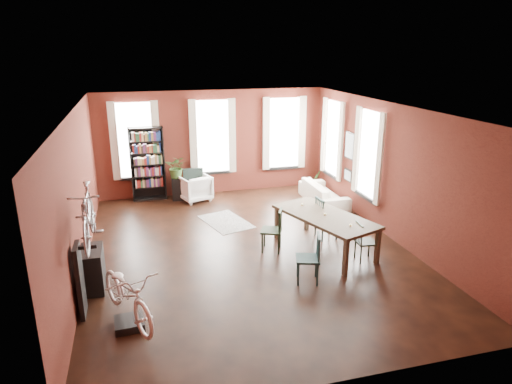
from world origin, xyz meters
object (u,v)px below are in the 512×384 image
object	(u,v)px
dining_chair_a	(308,258)
dining_chair_c	(366,242)
dining_table	(324,233)
white_armchair	(195,187)
console_table	(93,269)
bicycle_floor	(125,269)
dining_chair_b	(271,230)
bookshelf	(148,164)
dining_chair_d	(326,218)
cream_sofa	(324,190)
bike_trainer	(129,323)
plant_stand	(178,189)

from	to	relation	value
dining_chair_a	dining_chair_c	size ratio (longest dim) A/B	1.14
dining_table	white_armchair	xyz separation A→B (m)	(-2.34, 4.28, 0.00)
console_table	bicycle_floor	distance (m)	1.77
dining_chair_b	bookshelf	distance (m)	5.14
dining_chair_d	bicycle_floor	world-z (taller)	bicycle_floor
dining_chair_c	bicycle_floor	distance (m)	5.13
cream_sofa	bike_trainer	distance (m)	7.51
white_armchair	dining_table	bearing A→B (deg)	100.38
dining_table	bookshelf	xyz separation A→B (m)	(-3.66, 4.74, 0.68)
dining_chair_c	bike_trainer	size ratio (longest dim) A/B	1.83
dining_chair_a	bookshelf	size ratio (longest dim) A/B	0.45
dining_chair_a	console_table	distance (m)	4.13
cream_sofa	bicycle_floor	bearing A→B (deg)	131.88
white_armchair	dining_chair_c	bearing A→B (deg)	102.61
cream_sofa	console_table	distance (m)	7.15
dining_chair_d	console_table	distance (m)	5.38
console_table	bicycle_floor	xyz separation A→B (m)	(0.66, -1.50, 0.67)
dining_chair_d	bicycle_floor	xyz separation A→B (m)	(-4.61, -2.59, 0.56)
bookshelf	console_table	size ratio (longest dim) A/B	2.75
dining_chair_a	white_armchair	size ratio (longest dim) A/B	1.15
bookshelf	dining_chair_a	bearing A→B (deg)	-65.32
bookshelf	white_armchair	bearing A→B (deg)	-19.13
dining_table	plant_stand	world-z (taller)	dining_table
dining_chair_c	bookshelf	size ratio (longest dim) A/B	0.39
dining_chair_a	dining_table	bearing A→B (deg)	163.03
dining_chair_c	bike_trainer	xyz separation A→B (m)	(-4.95, -1.24, -0.36)
bicycle_floor	dining_chair_a	bearing A→B (deg)	-11.41
dining_table	dining_chair_c	xyz separation A→B (m)	(0.65, -0.72, 0.01)
dining_chair_b	white_armchair	bearing A→B (deg)	-139.64
white_armchair	plant_stand	distance (m)	0.54
dining_table	bookshelf	distance (m)	6.02
dining_chair_b	cream_sofa	size ratio (longest dim) A/B	0.47
dining_chair_a	bike_trainer	size ratio (longest dim) A/B	2.09
bike_trainer	bookshelf	bearing A→B (deg)	84.56
dining_chair_b	console_table	bearing A→B (deg)	-54.95
dining_chair_d	bookshelf	xyz separation A→B (m)	(-3.98, 4.11, 0.59)
bike_trainer	console_table	world-z (taller)	console_table
dining_chair_a	bicycle_floor	world-z (taller)	bicycle_floor
console_table	cream_sofa	bearing A→B (deg)	29.33
bike_trainer	bicycle_floor	xyz separation A→B (m)	(0.01, 0.01, 1.00)
dining_chair_c	bicycle_floor	xyz separation A→B (m)	(-4.93, -1.23, 0.63)
dining_table	dining_chair_b	bearing A→B (deg)	146.66
dining_table	bookshelf	world-z (taller)	bookshelf
bicycle_floor	dining_table	bearing A→B (deg)	1.78
bike_trainer	dining_chair_b	bearing A→B (deg)	35.71
dining_chair_c	bicycle_floor	world-z (taller)	bicycle_floor
dining_chair_b	white_armchair	world-z (taller)	dining_chair_b
dining_chair_d	console_table	bearing A→B (deg)	97.99
dining_chair_a	dining_chair_d	distance (m)	2.26
dining_chair_b	dining_chair_c	bearing A→B (deg)	84.73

